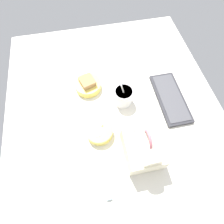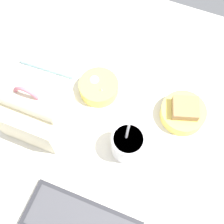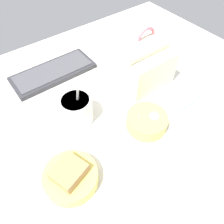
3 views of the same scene
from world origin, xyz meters
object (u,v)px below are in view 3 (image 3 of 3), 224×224
(bento_bowl_snacks, at_px, (147,121))
(chopstick_case, at_px, (191,100))
(soup_cup, at_px, (77,109))
(bento_bowl_sandwich, at_px, (71,177))
(keyboard, at_px, (53,72))
(lunch_bag, at_px, (143,63))

(bento_bowl_snacks, distance_m, chopstick_case, 0.20)
(soup_cup, distance_m, bento_bowl_sandwich, 0.21)
(soup_cup, relative_size, bento_bowl_snacks, 1.20)
(soup_cup, distance_m, chopstick_case, 0.39)
(soup_cup, height_order, bento_bowl_sandwich, soup_cup)
(bento_bowl_sandwich, height_order, chopstick_case, bento_bowl_sandwich)
(bento_bowl_sandwich, bearing_deg, soup_cup, 53.83)
(keyboard, xyz_separation_m, chopstick_case, (0.31, -0.41, -0.00))
(bento_bowl_sandwich, distance_m, chopstick_case, 0.47)
(keyboard, xyz_separation_m, lunch_bag, (0.24, -0.23, 0.07))
(bento_bowl_snacks, bearing_deg, chopstick_case, -4.19)
(lunch_bag, relative_size, bento_bowl_snacks, 1.71)
(soup_cup, height_order, bento_bowl_snacks, soup_cup)
(bento_bowl_snacks, bearing_deg, lunch_bag, 52.96)
(lunch_bag, bearing_deg, bento_bowl_sandwich, -155.45)
(soup_cup, bearing_deg, keyboard, 81.19)
(chopstick_case, bearing_deg, bento_bowl_sandwich, -179.79)
(chopstick_case, bearing_deg, soup_cup, 154.77)
(bento_bowl_sandwich, bearing_deg, bento_bowl_snacks, 3.32)
(bento_bowl_sandwich, xyz_separation_m, bento_bowl_snacks, (0.28, 0.02, -0.00))
(lunch_bag, relative_size, chopstick_case, 1.12)
(keyboard, height_order, chopstick_case, keyboard)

